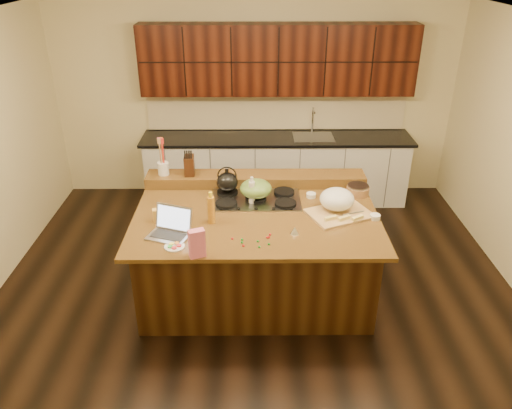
{
  "coord_description": "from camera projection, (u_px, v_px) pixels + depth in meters",
  "views": [
    {
      "loc": [
        -0.03,
        -4.31,
        3.27
      ],
      "look_at": [
        0.0,
        0.05,
        1.0
      ],
      "focal_mm": 35.0,
      "sensor_mm": 36.0,
      "label": 1
    }
  ],
  "objects": [
    {
      "name": "gumdrop_4",
      "position": [
        232.0,
        239.0,
        4.48
      ],
      "size": [
        0.02,
        0.02,
        0.02
      ],
      "primitive_type": "ellipsoid",
      "color": "red",
      "rests_on": "island"
    },
    {
      "name": "gumdrop_7",
      "position": [
        242.0,
        239.0,
        4.47
      ],
      "size": [
        0.02,
        0.02,
        0.02
      ],
      "primitive_type": "ellipsoid",
      "color": "#198C26",
      "rests_on": "island"
    },
    {
      "name": "gumdrop_0",
      "position": [
        243.0,
        246.0,
        4.37
      ],
      "size": [
        0.02,
        0.02,
        0.02
      ],
      "primitive_type": "ellipsoid",
      "color": "red",
      "rests_on": "island"
    },
    {
      "name": "kettle",
      "position": [
        227.0,
        182.0,
        5.22
      ],
      "size": [
        0.23,
        0.23,
        0.21
      ],
      "primitive_type": "ellipsoid",
      "rotation": [
        0.0,
        0.0,
        -0.01
      ],
      "color": "black",
      "rests_on": "cooktop"
    },
    {
      "name": "gumdrop_1",
      "position": [
        242.0,
        242.0,
        4.42
      ],
      "size": [
        0.02,
        0.02,
        0.02
      ],
      "primitive_type": "ellipsoid",
      "color": "#198C26",
      "rests_on": "island"
    },
    {
      "name": "knife_block",
      "position": [
        189.0,
        165.0,
        5.42
      ],
      "size": [
        0.12,
        0.18,
        0.21
      ],
      "primitive_type": "cube",
      "rotation": [
        0.0,
        0.0,
        0.06
      ],
      "color": "black",
      "rests_on": "back_ledge"
    },
    {
      "name": "gumdrop_9",
      "position": [
        258.0,
        241.0,
        4.44
      ],
      "size": [
        0.02,
        0.02,
        0.02
      ],
      "primitive_type": "ellipsoid",
      "color": "#198C26",
      "rests_on": "island"
    },
    {
      "name": "gumdrop_6",
      "position": [
        270.0,
        234.0,
        4.55
      ],
      "size": [
        0.02,
        0.02,
        0.02
      ],
      "primitive_type": "ellipsoid",
      "color": "red",
      "rests_on": "island"
    },
    {
      "name": "back_ledge",
      "position": [
        256.0,
        179.0,
        5.5
      ],
      "size": [
        2.4,
        0.3,
        0.12
      ],
      "primitive_type": "cube",
      "color": "black",
      "rests_on": "island"
    },
    {
      "name": "ramekin_c",
      "position": [
        311.0,
        195.0,
        5.23
      ],
      "size": [
        0.11,
        0.11,
        0.04
      ],
      "primitive_type": "cylinder",
      "rotation": [
        0.0,
        0.0,
        0.08
      ],
      "color": "white",
      "rests_on": "island"
    },
    {
      "name": "room",
      "position": [
        256.0,
        174.0,
        4.71
      ],
      "size": [
        5.52,
        5.02,
        2.72
      ],
      "color": "black",
      "rests_on": "ground"
    },
    {
      "name": "island",
      "position": [
        256.0,
        253.0,
        5.12
      ],
      "size": [
        2.4,
        1.6,
        0.92
      ],
      "color": "black",
      "rests_on": "ground"
    },
    {
      "name": "wooden_tray",
      "position": [
        338.0,
        202.0,
        4.9
      ],
      "size": [
        0.71,
        0.62,
        0.24
      ],
      "rotation": [
        0.0,
        0.0,
        0.41
      ],
      "color": "tan",
      "rests_on": "island"
    },
    {
      "name": "vinegar_bottle",
      "position": [
        252.0,
        193.0,
        5.05
      ],
      "size": [
        0.08,
        0.08,
        0.25
      ],
      "primitive_type": "cylinder",
      "rotation": [
        0.0,
        0.0,
        0.41
      ],
      "color": "silver",
      "rests_on": "island"
    },
    {
      "name": "back_counter",
      "position": [
        277.0,
        133.0,
        6.86
      ],
      "size": [
        3.7,
        0.66,
        2.4
      ],
      "color": "silver",
      "rests_on": "ground"
    },
    {
      "name": "strainer_bowl",
      "position": [
        358.0,
        191.0,
        5.28
      ],
      "size": [
        0.26,
        0.26,
        0.09
      ],
      "primitive_type": "cylinder",
      "rotation": [
        0.0,
        0.0,
        0.07
      ],
      "color": "#996B3F",
      "rests_on": "island"
    },
    {
      "name": "cooktop",
      "position": [
        256.0,
        199.0,
        5.17
      ],
      "size": [
        0.92,
        0.52,
        0.05
      ],
      "color": "gray",
      "rests_on": "island"
    },
    {
      "name": "ramekin_b",
      "position": [
        375.0,
        217.0,
        4.81
      ],
      "size": [
        0.11,
        0.11,
        0.04
      ],
      "primitive_type": "cylinder",
      "rotation": [
        0.0,
        0.0,
        0.16
      ],
      "color": "white",
      "rests_on": "island"
    },
    {
      "name": "kitchen_timer",
      "position": [
        295.0,
        230.0,
        4.56
      ],
      "size": [
        0.1,
        0.1,
        0.07
      ],
      "primitive_type": "cone",
      "rotation": [
        0.0,
        0.0,
        0.27
      ],
      "color": "silver",
      "rests_on": "island"
    },
    {
      "name": "laptop",
      "position": [
        171.0,
        228.0,
        4.54
      ],
      "size": [
        0.44,
        0.39,
        0.25
      ],
      "rotation": [
        0.0,
        0.0,
        -0.35
      ],
      "color": "#B7B7BC",
      "rests_on": "island"
    },
    {
      "name": "candy_plate",
      "position": [
        175.0,
        246.0,
        4.37
      ],
      "size": [
        0.22,
        0.22,
        0.01
      ],
      "primitive_type": "cylinder",
      "rotation": [
        0.0,
        0.0,
        0.28
      ],
      "color": "white",
      "rests_on": "island"
    },
    {
      "name": "package_box",
      "position": [
        158.0,
        215.0,
        4.75
      ],
      "size": [
        0.11,
        0.09,
        0.13
      ],
      "primitive_type": "cube",
      "rotation": [
        0.0,
        0.0,
        0.24
      ],
      "color": "gold",
      "rests_on": "island"
    },
    {
      "name": "ramekin_a",
      "position": [
        340.0,
        209.0,
        4.95
      ],
      "size": [
        0.12,
        0.12,
        0.04
      ],
      "primitive_type": "cylinder",
      "rotation": [
        0.0,
        0.0,
        -0.24
      ],
      "color": "white",
      "rests_on": "island"
    },
    {
      "name": "oil_bottle",
      "position": [
        211.0,
        210.0,
        4.7
      ],
      "size": [
        0.08,
        0.08,
        0.27
      ],
      "primitive_type": "cylinder",
      "rotation": [
        0.0,
        0.0,
        -0.14
      ],
      "color": "#BB7D21",
      "rests_on": "island"
    },
    {
      "name": "utensil_crock",
      "position": [
        163.0,
        168.0,
        5.44
      ],
      "size": [
        0.16,
        0.16,
        0.14
      ],
      "primitive_type": "cylinder",
      "rotation": [
        0.0,
        0.0,
        0.43
      ],
      "color": "white",
      "rests_on": "back_ledge"
    },
    {
      "name": "pink_bag",
      "position": [
        197.0,
        243.0,
        4.19
      ],
      "size": [
        0.15,
        0.12,
        0.25
      ],
      "primitive_type": "cube",
      "rotation": [
        0.0,
        0.0,
        0.35
      ],
      "color": "pink",
      "rests_on": "island"
    },
    {
      "name": "gumdrop_8",
      "position": [
        269.0,
        237.0,
        4.5
      ],
      "size": [
        0.02,
        0.02,
        0.02
      ],
      "primitive_type": "ellipsoid",
      "color": "red",
      "rests_on": "island"
    },
    {
      "name": "green_bowl",
      "position": [
        256.0,
        189.0,
        5.11
      ],
      "size": [
        0.4,
        0.4,
        0.18
      ],
      "primitive_type": "ellipsoid",
      "rotation": [
        0.0,
        0.0,
        0.27
      ],
      "color": "#577A30",
      "rests_on": "cooktop"
    },
    {
      "name": "gumdrop_2",
      "position": [
        267.0,
        237.0,
        4.5
      ],
      "size": [
        0.02,
        0.02,
        0.02
      ],
      "primitive_type": "ellipsoid",
      "color": "red",
      "rests_on": "island"
    },
    {
      "name": "gumdrop_3",
      "position": [
        259.0,
        247.0,
        4.36
      ],
      "size": [
        0.02,
        0.02,
        0.02
      ],
      "primitive_type": "ellipsoid",
      "color": "#198C26",
      "rests_on": "island"
    },
    {
      "name": "gumdrop_5",
      "position": [
        269.0,
        244.0,
        4.4
      ],
      "size": [
        0.02,
        0.02,
        0.02
      ],
      "primitive_type": "ellipsoid",
      "color": "#198C26",
      "rests_on": "island"
    }
  ]
}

